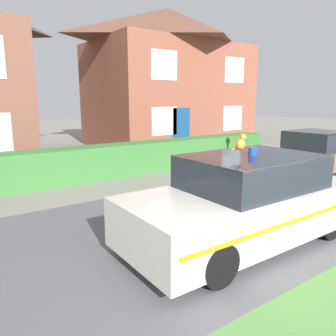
# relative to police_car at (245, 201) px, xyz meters

# --- Properties ---
(road_strip) EXTENTS (28.00, 5.19, 0.01)m
(road_strip) POSITION_rel_police_car_xyz_m (-0.98, 1.17, -0.74)
(road_strip) COLOR #5B5B60
(road_strip) RESTS_ON ground
(garden_hedge) EXTENTS (14.49, 0.89, 1.04)m
(garden_hedge) POSITION_rel_police_car_xyz_m (-0.04, 5.97, -0.23)
(garden_hedge) COLOR #3D7F38
(garden_hedge) RESTS_ON ground
(police_car) EXTENTS (4.42, 1.88, 1.66)m
(police_car) POSITION_rel_police_car_xyz_m (0.00, 0.00, 0.00)
(police_car) COLOR black
(police_car) RESTS_ON road_strip
(cat) EXTENTS (0.31, 0.19, 0.26)m
(cat) POSITION_rel_police_car_xyz_m (-0.23, -0.04, 1.03)
(cat) COLOR orange
(cat) RESTS_ON police_car
(neighbour_car_near) EXTENTS (4.08, 1.94, 1.43)m
(neighbour_car_near) POSITION_rel_police_car_xyz_m (6.43, 2.44, -0.08)
(neighbour_car_near) COLOR black
(neighbour_car_near) RESTS_ON road_strip
(house_right) EXTENTS (8.50, 5.96, 7.26)m
(house_right) POSITION_rel_police_car_xyz_m (6.60, 11.62, 2.95)
(house_right) COLOR #93513D
(house_right) RESTS_ON ground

